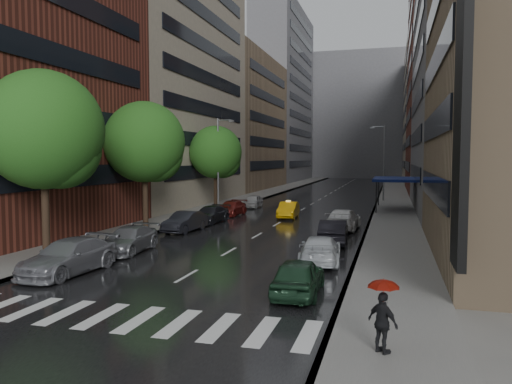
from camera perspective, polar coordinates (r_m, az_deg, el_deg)
ground at (r=19.44m, az=-12.69°, el=-12.03°), size 220.00×220.00×0.00m
road at (r=67.26m, az=7.76°, el=-0.58°), size 14.00×140.00×0.01m
sidewalk_left at (r=69.02m, az=0.33°, el=-0.37°), size 4.00×140.00×0.15m
sidewalk_right at (r=66.67m, az=15.45°, el=-0.67°), size 4.00×140.00×0.15m
crosswalk at (r=17.67m, az=-15.24°, el=-13.68°), size 13.15×2.80×0.01m
buildings_left at (r=79.65m, az=-2.24°, el=11.68°), size 8.00×108.00×38.00m
buildings_right at (r=74.05m, az=20.40°, el=11.28°), size 8.05×109.10×36.00m
building_far at (r=135.17m, az=11.70°, el=8.44°), size 40.00×14.00×32.00m
tree_near at (r=28.14m, az=-23.15°, el=6.53°), size 6.17×6.17×9.83m
tree_mid at (r=37.27m, az=-12.63°, el=5.58°), size 5.89×5.89×9.38m
tree_far at (r=51.01m, az=-4.66°, el=4.55°), size 5.36×5.36×8.54m
taxi at (r=43.92m, az=3.71°, el=-2.06°), size 1.74×4.35×1.41m
parked_cars_left at (r=35.68m, az=-8.33°, el=-3.48°), size 2.59×35.86×1.57m
parked_cars_right at (r=29.29m, az=8.44°, el=-5.07°), size 2.42×22.90×1.53m
ped_red_umbrella at (r=13.90m, az=14.32°, el=-12.88°), size 0.99×0.92×2.01m
street_lamp_left at (r=49.33m, az=-4.27°, el=3.47°), size 1.74×0.22×9.00m
street_lamp_right at (r=61.47m, az=14.34°, el=3.46°), size 1.74×0.22×9.00m
awning at (r=51.50m, az=15.50°, el=1.40°), size 4.00×8.00×3.12m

